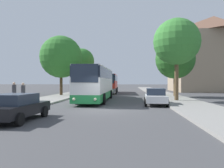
{
  "coord_description": "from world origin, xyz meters",
  "views": [
    {
      "loc": [
        1.88,
        -15.26,
        2.03
      ],
      "look_at": [
        -0.64,
        17.27,
        1.68
      ],
      "focal_mm": 35.0,
      "sensor_mm": 36.0,
      "label": 1
    }
  ],
  "objects_px": {
    "bus_front": "(96,83)",
    "bus_middle": "(109,83)",
    "tree_left_far": "(82,61)",
    "tree_left_near": "(61,57)",
    "parked_car_left_curb": "(16,107)",
    "tree_right_mid": "(177,42)",
    "pedestrian_walking_back": "(14,92)",
    "tree_right_near": "(175,59)",
    "pedestrian_waiting_far": "(23,93)",
    "parked_car_right_near": "(156,96)"
  },
  "relations": [
    {
      "from": "pedestrian_waiting_far",
      "to": "bus_middle",
      "type": "bearing_deg",
      "value": -74.46
    },
    {
      "from": "pedestrian_walking_back",
      "to": "tree_right_mid",
      "type": "bearing_deg",
      "value": -152.07
    },
    {
      "from": "pedestrian_walking_back",
      "to": "pedestrian_waiting_far",
      "type": "bearing_deg",
      "value": 167.4
    },
    {
      "from": "pedestrian_waiting_far",
      "to": "tree_left_far",
      "type": "relative_size",
      "value": 0.22
    },
    {
      "from": "tree_left_near",
      "to": "bus_middle",
      "type": "bearing_deg",
      "value": 52.47
    },
    {
      "from": "tree_left_far",
      "to": "tree_right_near",
      "type": "relative_size",
      "value": 1.1
    },
    {
      "from": "pedestrian_waiting_far",
      "to": "tree_left_far",
      "type": "height_order",
      "value": "tree_left_far"
    },
    {
      "from": "bus_middle",
      "to": "parked_car_left_curb",
      "type": "relative_size",
      "value": 2.8
    },
    {
      "from": "bus_middle",
      "to": "bus_front",
      "type": "bearing_deg",
      "value": -91.37
    },
    {
      "from": "parked_car_left_curb",
      "to": "tree_right_mid",
      "type": "bearing_deg",
      "value": 50.36
    },
    {
      "from": "tree_right_near",
      "to": "parked_car_left_curb",
      "type": "bearing_deg",
      "value": -122.76
    },
    {
      "from": "pedestrian_waiting_far",
      "to": "tree_left_near",
      "type": "relative_size",
      "value": 0.21
    },
    {
      "from": "bus_front",
      "to": "bus_middle",
      "type": "height_order",
      "value": "bus_front"
    },
    {
      "from": "tree_left_near",
      "to": "tree_right_near",
      "type": "xyz_separation_m",
      "value": [
        15.67,
        -0.93,
        -0.55
      ]
    },
    {
      "from": "parked_car_left_curb",
      "to": "tree_left_near",
      "type": "xyz_separation_m",
      "value": [
        -3.76,
        19.45,
        4.79
      ]
    },
    {
      "from": "pedestrian_waiting_far",
      "to": "parked_car_right_near",
      "type": "bearing_deg",
      "value": -143.66
    },
    {
      "from": "bus_front",
      "to": "tree_left_near",
      "type": "bearing_deg",
      "value": 129.59
    },
    {
      "from": "tree_left_near",
      "to": "tree_left_far",
      "type": "bearing_deg",
      "value": 86.13
    },
    {
      "from": "parked_car_right_near",
      "to": "parked_car_left_curb",
      "type": "bearing_deg",
      "value": 48.26
    },
    {
      "from": "tree_right_mid",
      "to": "bus_front",
      "type": "bearing_deg",
      "value": 178.66
    },
    {
      "from": "parked_car_left_curb",
      "to": "tree_right_near",
      "type": "height_order",
      "value": "tree_right_near"
    },
    {
      "from": "bus_front",
      "to": "bus_middle",
      "type": "relative_size",
      "value": 1.0
    },
    {
      "from": "pedestrian_walking_back",
      "to": "tree_left_near",
      "type": "relative_size",
      "value": 0.22
    },
    {
      "from": "bus_middle",
      "to": "pedestrian_walking_back",
      "type": "xyz_separation_m",
      "value": [
        -6.65,
        -19.86,
        -0.65
      ]
    },
    {
      "from": "parked_car_left_curb",
      "to": "pedestrian_walking_back",
      "type": "distance_m",
      "value": 8.73
    },
    {
      "from": "pedestrian_walking_back",
      "to": "tree_right_near",
      "type": "bearing_deg",
      "value": -133.42
    },
    {
      "from": "parked_car_right_near",
      "to": "tree_left_far",
      "type": "bearing_deg",
      "value": -59.54
    },
    {
      "from": "tree_left_near",
      "to": "bus_front",
      "type": "bearing_deg",
      "value": -50.72
    },
    {
      "from": "tree_left_near",
      "to": "tree_right_mid",
      "type": "bearing_deg",
      "value": -28.24
    },
    {
      "from": "parked_car_left_curb",
      "to": "pedestrian_waiting_far",
      "type": "distance_m",
      "value": 7.79
    },
    {
      "from": "pedestrian_walking_back",
      "to": "tree_right_near",
      "type": "relative_size",
      "value": 0.25
    },
    {
      "from": "pedestrian_waiting_far",
      "to": "tree_right_mid",
      "type": "height_order",
      "value": "tree_right_mid"
    },
    {
      "from": "tree_left_near",
      "to": "tree_right_mid",
      "type": "distance_m",
      "value": 16.37
    },
    {
      "from": "pedestrian_walking_back",
      "to": "tree_right_mid",
      "type": "height_order",
      "value": "tree_right_mid"
    },
    {
      "from": "tree_right_near",
      "to": "pedestrian_walking_back",
      "type": "bearing_deg",
      "value": -145.99
    },
    {
      "from": "pedestrian_waiting_far",
      "to": "tree_right_mid",
      "type": "distance_m",
      "value": 15.4
    },
    {
      "from": "pedestrian_waiting_far",
      "to": "pedestrian_walking_back",
      "type": "distance_m",
      "value": 1.19
    },
    {
      "from": "tree_left_far",
      "to": "parked_car_right_near",
      "type": "bearing_deg",
      "value": -62.58
    },
    {
      "from": "parked_car_left_curb",
      "to": "pedestrian_waiting_far",
      "type": "xyz_separation_m",
      "value": [
        -3.17,
        7.11,
        0.32
      ]
    },
    {
      "from": "tree_right_near",
      "to": "bus_front",
      "type": "bearing_deg",
      "value": -145.14
    },
    {
      "from": "bus_front",
      "to": "tree_left_far",
      "type": "xyz_separation_m",
      "value": [
        -5.48,
        17.87,
        4.06
      ]
    },
    {
      "from": "bus_middle",
      "to": "pedestrian_waiting_far",
      "type": "distance_m",
      "value": 21.12
    },
    {
      "from": "pedestrian_walking_back",
      "to": "tree_right_near",
      "type": "xyz_separation_m",
      "value": [
        16.16,
        10.9,
        3.89
      ]
    },
    {
      "from": "pedestrian_walking_back",
      "to": "tree_right_mid",
      "type": "xyz_separation_m",
      "value": [
        14.9,
        4.09,
        4.97
      ]
    },
    {
      "from": "parked_car_left_curb",
      "to": "tree_right_mid",
      "type": "xyz_separation_m",
      "value": [
        10.66,
        11.71,
        5.32
      ]
    },
    {
      "from": "bus_middle",
      "to": "pedestrian_waiting_far",
      "type": "relative_size",
      "value": 6.74
    },
    {
      "from": "tree_left_far",
      "to": "tree_left_near",
      "type": "bearing_deg",
      "value": -93.87
    },
    {
      "from": "bus_middle",
      "to": "parked_car_right_near",
      "type": "distance_m",
      "value": 20.13
    },
    {
      "from": "bus_middle",
      "to": "parked_car_left_curb",
      "type": "xyz_separation_m",
      "value": [
        -2.41,
        -27.47,
        -1.0
      ]
    },
    {
      "from": "bus_middle",
      "to": "tree_right_near",
      "type": "bearing_deg",
      "value": -44.69
    }
  ]
}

